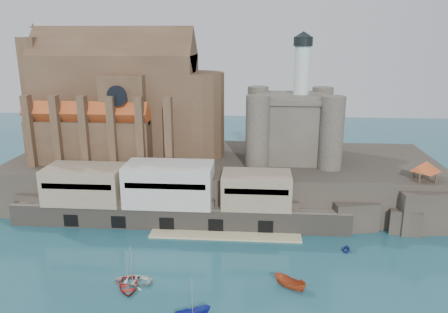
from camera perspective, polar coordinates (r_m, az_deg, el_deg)
The scene contains 11 objects.
ground at distance 72.50m, azimuth -2.59°, elevation -16.55°, with size 300.00×300.00×0.00m, color #1B4C59.
promontory at distance 106.02m, azimuth -0.19°, elevation -2.84°, with size 100.00×36.00×10.00m.
quay at distance 91.78m, azimuth -7.26°, elevation -5.23°, with size 70.00×12.00×13.05m.
church at distance 108.77m, azimuth -12.85°, elevation 6.58°, with size 47.00×25.93×30.51m.
castle_keep at distance 104.23m, azimuth 8.86°, elevation 4.27°, with size 21.20×21.20×29.30m.
rock_outcrop at distance 99.42m, azimuth 24.31°, elevation -6.16°, with size 14.50×10.50×8.70m.
pavilion at distance 96.86m, azimuth 24.86°, elevation -1.32°, with size 6.40×6.40×5.40m.
boat_0 at distance 73.63m, azimuth -12.41°, elevation -16.39°, with size 4.37×1.27×6.12m, color #A51F1B.
boat_5 at distance 72.78m, azimuth 8.54°, elevation -16.59°, with size 2.06×2.11×5.46m, color #B2451E.
boat_6 at distance 74.88m, azimuth -11.84°, elevation -15.76°, with size 4.47×1.30×6.26m, color silver.
boat_7 at distance 85.63m, azimuth 15.65°, elevation -11.77°, with size 2.42×1.48×2.80m, color navy.
Camera 1 is at (7.76, -60.80, 38.71)m, focal length 35.00 mm.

